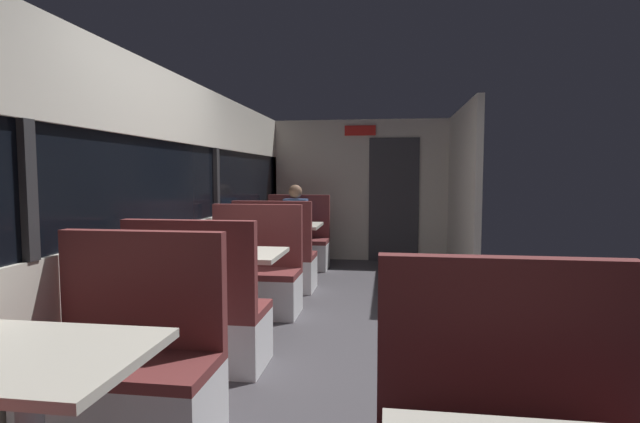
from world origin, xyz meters
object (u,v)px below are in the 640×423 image
at_px(dining_table_near_window, 28,377).
at_px(bench_mid_window_facing_end, 200,323).
at_px(bench_mid_window_facing_entry, 253,281).
at_px(bench_far_window_facing_end, 275,263).
at_px(bench_near_window_facing_entry, 129,379).
at_px(bench_far_window_facing_entry, 297,246).
at_px(seated_passenger, 296,233).
at_px(dining_table_mid_window, 231,263).
at_px(dining_table_far_window, 287,231).

bearing_deg(dining_table_near_window, bench_mid_window_facing_end, 90.00).
bearing_deg(bench_mid_window_facing_entry, bench_far_window_facing_end, 90.00).
relative_size(bench_near_window_facing_entry, bench_far_window_facing_entry, 1.00).
relative_size(bench_mid_window_facing_end, seated_passenger, 0.87).
distance_m(dining_table_near_window, bench_mid_window_facing_entry, 3.08).
bearing_deg(dining_table_mid_window, bench_far_window_facing_end, 90.00).
distance_m(bench_near_window_facing_entry, dining_table_far_window, 4.05).
distance_m(bench_near_window_facing_entry, seated_passenger, 4.67).
xyz_separation_m(dining_table_mid_window, bench_far_window_facing_entry, (0.00, 3.07, -0.31)).
bearing_deg(bench_far_window_facing_end, bench_mid_window_facing_end, -90.00).
xyz_separation_m(bench_mid_window_facing_end, dining_table_far_window, (0.00, 3.07, 0.31)).
height_order(bench_near_window_facing_entry, bench_mid_window_facing_end, same).
bearing_deg(bench_far_window_facing_entry, dining_table_mid_window, -90.00).
relative_size(bench_near_window_facing_entry, bench_mid_window_facing_entry, 1.00).
distance_m(dining_table_mid_window, seated_passenger, 3.00).
bearing_deg(bench_far_window_facing_entry, dining_table_near_window, -90.00).
height_order(dining_table_near_window, bench_far_window_facing_end, bench_far_window_facing_end).
xyz_separation_m(bench_near_window_facing_entry, dining_table_far_window, (0.00, 4.04, 0.31)).
xyz_separation_m(bench_mid_window_facing_end, seated_passenger, (0.00, 3.69, 0.21)).
height_order(bench_mid_window_facing_entry, dining_table_far_window, bench_mid_window_facing_entry).
xyz_separation_m(dining_table_near_window, dining_table_far_window, (0.00, 4.74, 0.00)).
bearing_deg(bench_near_window_facing_entry, bench_far_window_facing_end, 90.00).
height_order(dining_table_mid_window, bench_far_window_facing_end, bench_far_window_facing_end).
bearing_deg(bench_near_window_facing_entry, bench_mid_window_facing_end, 90.00).
relative_size(bench_near_window_facing_entry, dining_table_far_window, 1.22).
height_order(bench_far_window_facing_entry, seated_passenger, seated_passenger).
xyz_separation_m(dining_table_near_window, bench_mid_window_facing_entry, (0.00, 3.07, -0.31)).
bearing_deg(seated_passenger, dining_table_far_window, -90.00).
distance_m(bench_mid_window_facing_end, seated_passenger, 3.70).
height_order(bench_near_window_facing_entry, bench_far_window_facing_end, same).
bearing_deg(dining_table_far_window, bench_far_window_facing_end, -90.00).
bearing_deg(bench_mid_window_facing_entry, seated_passenger, 90.00).
bearing_deg(bench_mid_window_facing_end, dining_table_near_window, -90.00).
xyz_separation_m(bench_near_window_facing_entry, bench_far_window_facing_entry, (0.00, 4.74, 0.00)).
bearing_deg(bench_far_window_facing_end, bench_mid_window_facing_entry, -90.00).
bearing_deg(bench_far_window_facing_entry, bench_far_window_facing_end, -90.00).
bearing_deg(bench_near_window_facing_entry, seated_passenger, 90.00).
height_order(dining_table_near_window, bench_near_window_facing_entry, bench_near_window_facing_entry).
bearing_deg(dining_table_mid_window, bench_near_window_facing_entry, -90.00).
height_order(dining_table_far_window, bench_far_window_facing_entry, bench_far_window_facing_entry).
height_order(bench_mid_window_facing_entry, bench_far_window_facing_end, same).
height_order(bench_mid_window_facing_entry, bench_far_window_facing_entry, same).
bearing_deg(bench_near_window_facing_entry, bench_mid_window_facing_entry, 90.00).
relative_size(bench_near_window_facing_entry, bench_far_window_facing_end, 1.00).
bearing_deg(dining_table_mid_window, dining_table_far_window, 90.00).
relative_size(dining_table_near_window, seated_passenger, 0.71).
xyz_separation_m(bench_near_window_facing_entry, dining_table_mid_window, (0.00, 1.67, 0.31)).
xyz_separation_m(dining_table_mid_window, seated_passenger, (0.00, 3.00, -0.10)).
bearing_deg(bench_mid_window_facing_end, seated_passenger, 90.00).
bearing_deg(bench_mid_window_facing_end, bench_far_window_facing_entry, 90.00).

